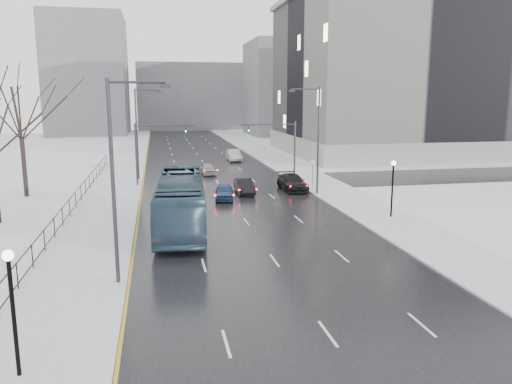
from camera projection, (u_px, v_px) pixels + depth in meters
road at (207, 168)px, 64.75m from camera, size 16.00×150.00×0.04m
cross_road at (218, 183)px, 53.19m from camera, size 130.00×10.00×0.04m
sidewalk_left at (124, 170)px, 62.72m from camera, size 5.00×150.00×0.16m
sidewalk_right at (285, 165)px, 66.75m from camera, size 5.00×150.00×0.16m
park_strip at (44, 172)px, 60.90m from camera, size 14.00×150.00×0.12m
tree_park_e at (27, 198)px, 45.85m from camera, size 9.45×9.45×13.50m
iron_fence at (57, 222)px, 33.19m from camera, size 0.06×70.00×1.30m
streetlight_r_mid at (316, 135)px, 45.99m from camera, size 2.95×0.25×10.00m
streetlight_l_near at (117, 172)px, 23.60m from camera, size 2.95×0.25×10.00m
streetlight_l_far at (139, 129)px, 54.42m from camera, size 2.95×0.25×10.00m
lamppost_l at (12, 295)px, 15.86m from camera, size 0.36×0.36×4.28m
lamppost_r_mid at (393, 181)px, 37.41m from camera, size 0.36×0.36×4.28m
mast_signal_right at (285, 144)px, 53.82m from camera, size 6.10×0.33×6.50m
mast_signal_left at (147, 146)px, 51.01m from camera, size 6.10×0.33×6.50m
no_uturn_sign at (313, 165)px, 50.67m from camera, size 0.60×0.06×2.70m
civic_building at (414, 83)px, 80.90m from camera, size 41.00×31.00×24.80m
bldg_far_right at (299, 89)px, 121.01m from camera, size 24.00×20.00×22.00m
bldg_far_left at (88, 76)px, 120.49m from camera, size 18.00×22.00×28.00m
bldg_far_center at (192, 97)px, 140.86m from camera, size 30.00×18.00×18.00m
bus at (181, 202)px, 34.71m from camera, size 4.04×13.66×3.75m
sedan_center_near at (224, 192)px, 44.77m from camera, size 2.13×4.19×1.37m
sedan_right_near at (244, 186)px, 47.36m from camera, size 1.51×4.29×1.41m
sedan_right_far at (292, 182)px, 49.21m from camera, size 2.31×5.39×1.55m
sedan_center_far at (207, 169)px, 59.12m from camera, size 2.00×4.16×1.37m
sedan_right_distant at (234, 155)px, 71.59m from camera, size 1.74×4.90×1.61m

